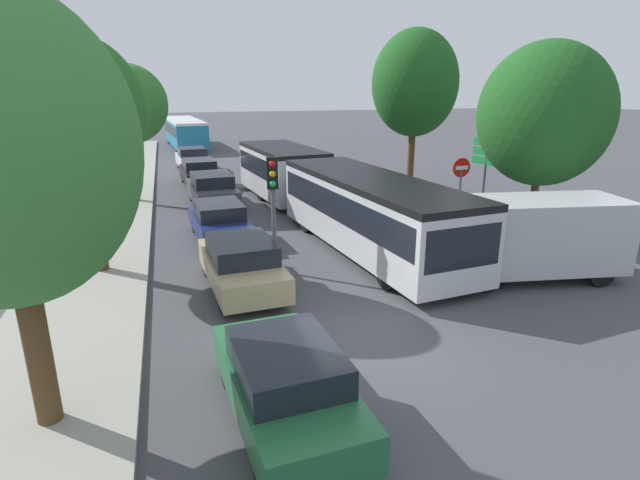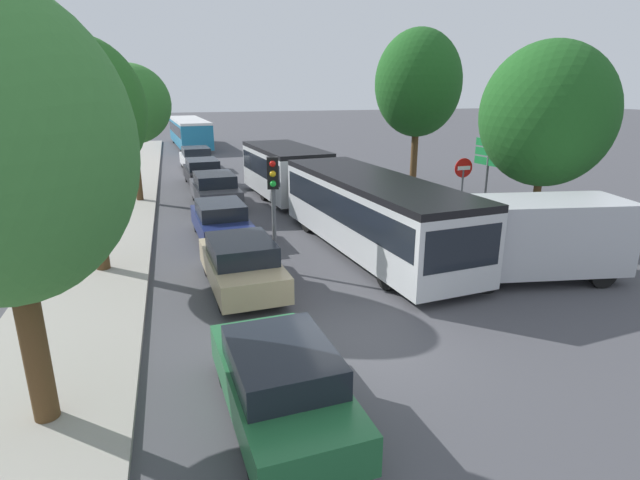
% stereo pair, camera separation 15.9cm
% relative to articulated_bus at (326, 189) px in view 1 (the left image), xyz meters
% --- Properties ---
extents(ground_plane, '(200.00, 200.00, 0.00)m').
position_rel_articulated_bus_xyz_m(ground_plane, '(-2.17, -9.44, -1.44)').
color(ground_plane, '#47474C').
extents(kerb_strip_left, '(3.20, 48.08, 0.14)m').
position_rel_articulated_bus_xyz_m(kerb_strip_left, '(-8.25, 9.60, -1.37)').
color(kerb_strip_left, '#9E998E').
rests_on(kerb_strip_left, ground).
extents(articulated_bus, '(4.26, 17.02, 2.50)m').
position_rel_articulated_bus_xyz_m(articulated_bus, '(0.00, 0.00, 0.00)').
color(articulated_bus, silver).
rests_on(articulated_bus, ground).
extents(city_bus_rear, '(3.36, 11.54, 2.45)m').
position_rel_articulated_bus_xyz_m(city_bus_rear, '(-4.14, 28.64, -0.03)').
color(city_bus_rear, teal).
rests_on(city_bus_rear, ground).
extents(queued_car_green, '(1.94, 4.09, 1.39)m').
position_rel_articulated_bus_xyz_m(queued_car_green, '(-4.31, -11.38, -0.74)').
color(queued_car_green, '#236638').
rests_on(queued_car_green, ground).
extents(queued_car_tan, '(1.99, 4.20, 1.42)m').
position_rel_articulated_bus_xyz_m(queued_car_tan, '(-4.17, -5.61, -0.72)').
color(queued_car_tan, tan).
rests_on(queued_car_tan, ground).
extents(queued_car_navy, '(1.93, 4.07, 1.38)m').
position_rel_articulated_bus_xyz_m(queued_car_navy, '(-4.26, -0.84, -0.74)').
color(queued_car_navy, navy).
rests_on(queued_car_navy, ground).
extents(queued_car_graphite, '(2.10, 4.42, 1.50)m').
position_rel_articulated_bus_xyz_m(queued_car_graphite, '(-3.99, 4.61, -0.68)').
color(queued_car_graphite, '#47474C').
rests_on(queued_car_graphite, ground).
extents(queued_car_black, '(2.02, 4.26, 1.44)m').
position_rel_articulated_bus_xyz_m(queued_car_black, '(-4.21, 9.79, -0.71)').
color(queued_car_black, black).
rests_on(queued_car_black, ground).
extents(queued_car_white, '(2.05, 4.33, 1.47)m').
position_rel_articulated_bus_xyz_m(queued_car_white, '(-4.27, 15.38, -0.70)').
color(queued_car_white, white).
rests_on(queued_car_white, ground).
extents(white_van, '(5.26, 2.79, 2.31)m').
position_rel_articulated_bus_xyz_m(white_van, '(4.03, -7.20, -0.20)').
color(white_van, '#B7BABF').
rests_on(white_van, ground).
extents(traffic_light, '(0.36, 0.38, 3.40)m').
position_rel_articulated_bus_xyz_m(traffic_light, '(-3.04, -4.55, 1.05)').
color(traffic_light, '#56595E').
rests_on(traffic_light, ground).
extents(no_entry_sign, '(0.70, 0.08, 2.82)m').
position_rel_articulated_bus_xyz_m(no_entry_sign, '(4.30, -2.60, 0.43)').
color(no_entry_sign, '#56595E').
rests_on(no_entry_sign, ground).
extents(direction_sign_post, '(0.26, 1.39, 3.60)m').
position_rel_articulated_bus_xyz_m(direction_sign_post, '(5.46, -2.37, 1.12)').
color(direction_sign_post, '#56595E').
rests_on(direction_sign_post, ground).
extents(tree_left_near, '(3.72, 3.72, 6.73)m').
position_rel_articulated_bus_xyz_m(tree_left_near, '(-8.00, -10.43, 3.02)').
color(tree_left_near, '#51381E').
rests_on(tree_left_near, ground).
extents(tree_left_mid, '(3.35, 3.35, 6.62)m').
position_rel_articulated_bus_xyz_m(tree_left_mid, '(-7.86, -3.29, 3.10)').
color(tree_left_mid, '#51381E').
rests_on(tree_left_mid, ground).
extents(tree_left_far, '(3.60, 3.60, 6.28)m').
position_rel_articulated_bus_xyz_m(tree_left_far, '(-7.37, 6.24, 3.05)').
color(tree_left_far, '#51381E').
rests_on(tree_left_far, ground).
extents(tree_right_near, '(4.42, 4.42, 6.77)m').
position_rel_articulated_bus_xyz_m(tree_right_near, '(6.50, -3.93, 2.80)').
color(tree_right_near, '#51381E').
rests_on(tree_right_near, ground).
extents(tree_right_mid, '(4.15, 4.15, 7.93)m').
position_rel_articulated_bus_xyz_m(tree_right_mid, '(5.90, 4.46, 3.95)').
color(tree_right_mid, '#51381E').
rests_on(tree_right_mid, ground).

